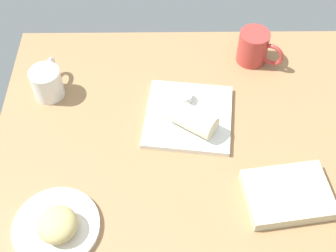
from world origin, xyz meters
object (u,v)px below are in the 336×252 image
object	(u,v)px
square_plate	(188,116)
second_mug	(254,47)
round_plate	(56,227)
coffee_mug	(47,82)
breakfast_wrap	(193,119)
book_stack	(287,194)
sauce_cup	(184,97)
scone_pastry	(57,225)

from	to	relation	value
square_plate	second_mug	size ratio (longest dim) A/B	1.78
round_plate	square_plate	bearing A→B (deg)	-134.57
square_plate	coffee_mug	xyz separation A→B (cm)	(39.05, -9.66, 3.75)
breakfast_wrap	book_stack	world-z (taller)	breakfast_wrap
coffee_mug	second_mug	size ratio (longest dim) A/B	1.02
sauce_cup	second_mug	world-z (taller)	second_mug
second_mug	breakfast_wrap	bearing A→B (deg)	54.10
sauce_cup	coffee_mug	size ratio (longest dim) A/B	0.35
round_plate	scone_pastry	bearing A→B (deg)	136.31
breakfast_wrap	book_stack	xyz separation A→B (cm)	(-21.63, 20.60, -3.11)
square_plate	coffee_mug	size ratio (longest dim) A/B	1.74
square_plate	book_stack	xyz separation A→B (cm)	(-22.61, 24.62, 0.84)
scone_pastry	second_mug	xyz separation A→B (cm)	(-50.50, -55.25, 1.10)
round_plate	breakfast_wrap	world-z (taller)	breakfast_wrap
scone_pastry	second_mug	distance (cm)	74.86
scone_pastry	coffee_mug	xyz separation A→B (cm)	(8.60, -42.59, 0.44)
square_plate	coffee_mug	bearing A→B (deg)	-13.89
round_plate	scone_pastry	distance (cm)	3.70
scone_pastry	square_plate	world-z (taller)	scone_pastry
coffee_mug	second_mug	distance (cm)	60.45
round_plate	second_mug	xyz separation A→B (cm)	(-51.53, -54.27, 4.52)
round_plate	coffee_mug	distance (cm)	42.47
scone_pastry	sauce_cup	world-z (taller)	scone_pastry
square_plate	sauce_cup	world-z (taller)	sauce_cup
sauce_cup	square_plate	bearing A→B (deg)	103.71
square_plate	coffee_mug	world-z (taller)	coffee_mug
scone_pastry	second_mug	world-z (taller)	second_mug
round_plate	book_stack	size ratio (longest dim) A/B	0.92
book_stack	second_mug	size ratio (longest dim) A/B	1.68
breakfast_wrap	coffee_mug	size ratio (longest dim) A/B	0.92
round_plate	breakfast_wrap	xyz separation A→B (cm)	(-32.46, -27.93, 4.04)
round_plate	second_mug	bearing A→B (deg)	-133.51
scone_pastry	book_stack	world-z (taller)	scone_pastry
sauce_cup	coffee_mug	xyz separation A→B (cm)	(37.82, -4.64, 1.56)
book_stack	sauce_cup	bearing A→B (deg)	-51.19
scone_pastry	square_plate	size ratio (longest dim) A/B	0.40
scone_pastry	square_plate	distance (cm)	44.97
breakfast_wrap	second_mug	xyz separation A→B (cm)	(-19.07, -26.34, 0.48)
round_plate	scone_pastry	world-z (taller)	scone_pastry
sauce_cup	book_stack	xyz separation A→B (cm)	(-23.84, 29.64, -1.35)
round_plate	book_stack	bearing A→B (deg)	-172.28
scone_pastry	book_stack	size ratio (longest dim) A/B	0.42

